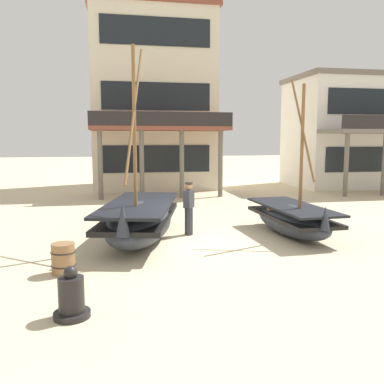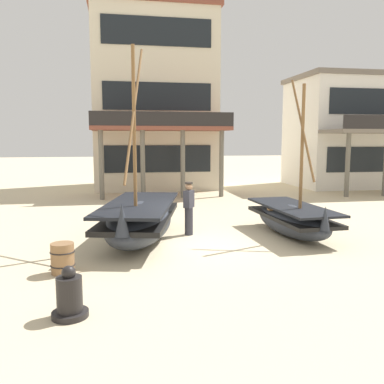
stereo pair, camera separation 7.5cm
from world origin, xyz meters
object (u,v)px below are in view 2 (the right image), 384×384
(fishing_boat_near_left, at_px, (292,219))
(harbor_building_annex, at_px, (355,132))
(fisherman_by_hull, at_px, (189,209))
(harbor_building_main, at_px, (154,101))
(fishing_boat_centre_large, at_px, (140,220))
(capstan_winch, at_px, (70,297))
(wooden_barrel, at_px, (63,258))

(fishing_boat_near_left, distance_m, harbor_building_annex, 16.06)
(fisherman_by_hull, distance_m, harbor_building_main, 14.05)
(fisherman_by_hull, distance_m, harbor_building_annex, 17.69)
(fishing_boat_centre_large, relative_size, harbor_building_annex, 0.71)
(fisherman_by_hull, bearing_deg, capstan_winch, -118.50)
(harbor_building_main, bearing_deg, fisherman_by_hull, -90.41)
(harbor_building_annex, bearing_deg, fisherman_by_hull, -137.76)
(fishing_boat_near_left, distance_m, fisherman_by_hull, 3.28)
(fishing_boat_near_left, distance_m, harbor_building_main, 15.08)
(fishing_boat_near_left, bearing_deg, fishing_boat_centre_large, 178.49)
(fishing_boat_near_left, height_order, harbor_building_main, harbor_building_main)
(fishing_boat_centre_large, height_order, capstan_winch, fishing_boat_centre_large)
(fishing_boat_near_left, height_order, wooden_barrel, fishing_boat_near_left)
(fishing_boat_centre_large, bearing_deg, capstan_winch, -106.10)
(fishing_boat_near_left, relative_size, capstan_winch, 5.34)
(fishing_boat_centre_large, bearing_deg, fishing_boat_near_left, -1.51)
(wooden_barrel, bearing_deg, harbor_building_main, 77.84)
(fishing_boat_centre_large, distance_m, fisherman_by_hull, 1.67)
(capstan_winch, distance_m, wooden_barrel, 2.44)
(fishing_boat_centre_large, height_order, fisherman_by_hull, fishing_boat_centre_large)
(fishing_boat_near_left, distance_m, wooden_barrel, 7.13)
(fishing_boat_centre_large, bearing_deg, harbor_building_annex, 40.22)
(fisherman_by_hull, bearing_deg, fishing_boat_near_left, -11.51)
(fisherman_by_hull, relative_size, harbor_building_main, 0.16)
(fishing_boat_near_left, height_order, capstan_winch, fishing_boat_near_left)
(fishing_boat_centre_large, height_order, wooden_barrel, fishing_boat_centre_large)
(fisherman_by_hull, bearing_deg, wooden_barrel, -137.25)
(fishing_boat_centre_large, distance_m, wooden_barrel, 3.28)
(wooden_barrel, bearing_deg, harbor_building_annex, 42.35)
(fishing_boat_near_left, relative_size, fisherman_by_hull, 2.87)
(capstan_winch, bearing_deg, harbor_building_annex, 47.35)
(fishing_boat_near_left, xyz_separation_m, harbor_building_main, (-3.11, 13.96, 4.80))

